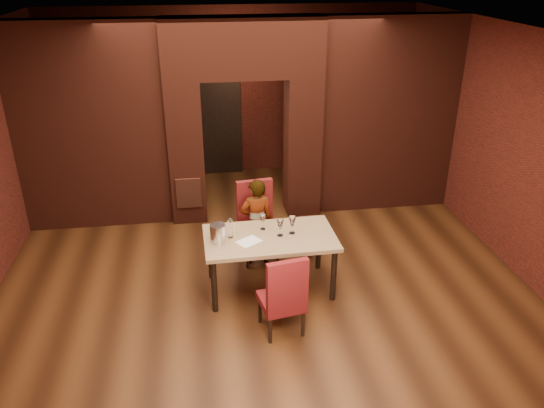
{
  "coord_description": "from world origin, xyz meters",
  "views": [
    {
      "loc": [
        -0.76,
        -6.15,
        4.02
      ],
      "look_at": [
        0.15,
        0.0,
        1.08
      ],
      "focal_mm": 35.0,
      "sensor_mm": 36.0,
      "label": 1
    }
  ],
  "objects_px": {
    "chair_near": "(281,292)",
    "water_bottle": "(230,228)",
    "chair_far": "(258,223)",
    "potted_plant": "(304,242)",
    "wine_glass_c": "(292,225)",
    "wine_bucket": "(218,233)",
    "person_seated": "(256,222)",
    "wine_glass_a": "(263,222)",
    "wine_glass_b": "(280,228)",
    "dining_table": "(270,262)"
  },
  "relations": [
    {
      "from": "chair_near",
      "to": "water_bottle",
      "type": "xyz_separation_m",
      "value": [
        -0.5,
        0.91,
        0.39
      ]
    },
    {
      "from": "chair_far",
      "to": "potted_plant",
      "type": "distance_m",
      "value": 0.76
    },
    {
      "from": "wine_glass_c",
      "to": "wine_bucket",
      "type": "xyz_separation_m",
      "value": [
        -0.95,
        -0.09,
        0.0
      ]
    },
    {
      "from": "chair_near",
      "to": "potted_plant",
      "type": "relative_size",
      "value": 2.43
    },
    {
      "from": "chair_near",
      "to": "wine_glass_c",
      "type": "relative_size",
      "value": 4.5
    },
    {
      "from": "chair_far",
      "to": "wine_glass_c",
      "type": "relative_size",
      "value": 4.93
    },
    {
      "from": "person_seated",
      "to": "wine_bucket",
      "type": "bearing_deg",
      "value": 45.72
    },
    {
      "from": "wine_bucket",
      "to": "potted_plant",
      "type": "height_order",
      "value": "wine_bucket"
    },
    {
      "from": "person_seated",
      "to": "wine_glass_a",
      "type": "height_order",
      "value": "person_seated"
    },
    {
      "from": "chair_far",
      "to": "water_bottle",
      "type": "xyz_separation_m",
      "value": [
        -0.44,
        -0.73,
        0.34
      ]
    },
    {
      "from": "chair_near",
      "to": "wine_glass_c",
      "type": "height_order",
      "value": "chair_near"
    },
    {
      "from": "chair_far",
      "to": "person_seated",
      "type": "relative_size",
      "value": 0.89
    },
    {
      "from": "person_seated",
      "to": "wine_glass_b",
      "type": "height_order",
      "value": "person_seated"
    },
    {
      "from": "dining_table",
      "to": "potted_plant",
      "type": "relative_size",
      "value": 3.89
    },
    {
      "from": "wine_glass_a",
      "to": "wine_bucket",
      "type": "relative_size",
      "value": 0.84
    },
    {
      "from": "water_bottle",
      "to": "potted_plant",
      "type": "xyz_separation_m",
      "value": [
        1.11,
        0.73,
        -0.7
      ]
    },
    {
      "from": "chair_near",
      "to": "person_seated",
      "type": "relative_size",
      "value": 0.82
    },
    {
      "from": "person_seated",
      "to": "wine_glass_c",
      "type": "height_order",
      "value": "person_seated"
    },
    {
      "from": "wine_glass_a",
      "to": "potted_plant",
      "type": "bearing_deg",
      "value": 39.97
    },
    {
      "from": "wine_bucket",
      "to": "person_seated",
      "type": "bearing_deg",
      "value": 52.89
    },
    {
      "from": "chair_far",
      "to": "water_bottle",
      "type": "height_order",
      "value": "chair_far"
    },
    {
      "from": "chair_near",
      "to": "chair_far",
      "type": "bearing_deg",
      "value": -97.82
    },
    {
      "from": "potted_plant",
      "to": "wine_bucket",
      "type": "bearing_deg",
      "value": -146.99
    },
    {
      "from": "person_seated",
      "to": "wine_bucket",
      "type": "distance_m",
      "value": 0.97
    },
    {
      "from": "dining_table",
      "to": "chair_far",
      "type": "xyz_separation_m",
      "value": [
        -0.05,
        0.78,
        0.18
      ]
    },
    {
      "from": "dining_table",
      "to": "potted_plant",
      "type": "height_order",
      "value": "dining_table"
    },
    {
      "from": "dining_table",
      "to": "chair_near",
      "type": "height_order",
      "value": "chair_near"
    },
    {
      "from": "wine_glass_a",
      "to": "water_bottle",
      "type": "relative_size",
      "value": 0.74
    },
    {
      "from": "chair_far",
      "to": "chair_near",
      "type": "distance_m",
      "value": 1.64
    },
    {
      "from": "wine_glass_a",
      "to": "wine_glass_c",
      "type": "height_order",
      "value": "wine_glass_c"
    },
    {
      "from": "person_seated",
      "to": "water_bottle",
      "type": "height_order",
      "value": "person_seated"
    },
    {
      "from": "chair_far",
      "to": "wine_bucket",
      "type": "distance_m",
      "value": 1.08
    },
    {
      "from": "wine_glass_c",
      "to": "potted_plant",
      "type": "xyz_separation_m",
      "value": [
        0.32,
        0.74,
        -0.68
      ]
    },
    {
      "from": "chair_near",
      "to": "wine_glass_c",
      "type": "bearing_deg",
      "value": -117.51
    },
    {
      "from": "chair_far",
      "to": "wine_glass_b",
      "type": "relative_size",
      "value": 5.13
    },
    {
      "from": "chair_far",
      "to": "wine_glass_a",
      "type": "xyz_separation_m",
      "value": [
        -0.01,
        -0.57,
        0.31
      ]
    },
    {
      "from": "wine_glass_b",
      "to": "wine_bucket",
      "type": "distance_m",
      "value": 0.79
    },
    {
      "from": "chair_near",
      "to": "wine_glass_a",
      "type": "relative_size",
      "value": 5.19
    },
    {
      "from": "chair_far",
      "to": "wine_glass_a",
      "type": "height_order",
      "value": "chair_far"
    },
    {
      "from": "dining_table",
      "to": "chair_far",
      "type": "height_order",
      "value": "chair_far"
    },
    {
      "from": "wine_glass_b",
      "to": "wine_bucket",
      "type": "bearing_deg",
      "value": -176.35
    },
    {
      "from": "wine_glass_a",
      "to": "water_bottle",
      "type": "height_order",
      "value": "water_bottle"
    },
    {
      "from": "chair_far",
      "to": "dining_table",
      "type": "bearing_deg",
      "value": -93.29
    },
    {
      "from": "wine_glass_b",
      "to": "potted_plant",
      "type": "relative_size",
      "value": 0.52
    },
    {
      "from": "wine_glass_a",
      "to": "water_bottle",
      "type": "bearing_deg",
      "value": -159.76
    },
    {
      "from": "wine_bucket",
      "to": "water_bottle",
      "type": "xyz_separation_m",
      "value": [
        0.16,
        0.1,
        0.02
      ]
    },
    {
      "from": "dining_table",
      "to": "potted_plant",
      "type": "distance_m",
      "value": 1.0
    },
    {
      "from": "chair_far",
      "to": "potted_plant",
      "type": "relative_size",
      "value": 2.67
    },
    {
      "from": "water_bottle",
      "to": "potted_plant",
      "type": "distance_m",
      "value": 1.5
    },
    {
      "from": "chair_near",
      "to": "potted_plant",
      "type": "height_order",
      "value": "chair_near"
    }
  ]
}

